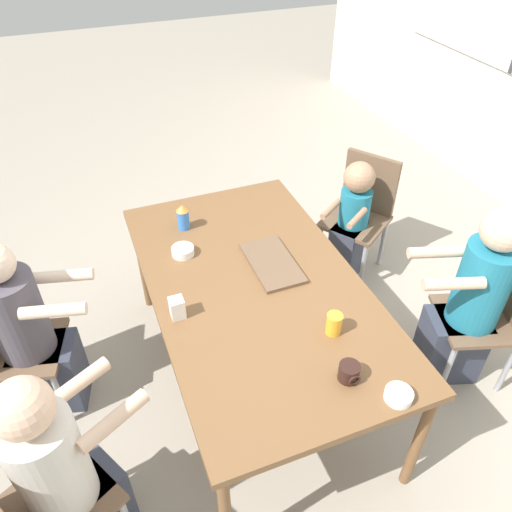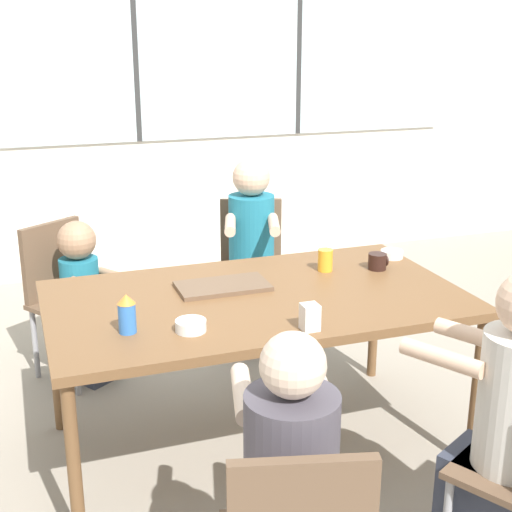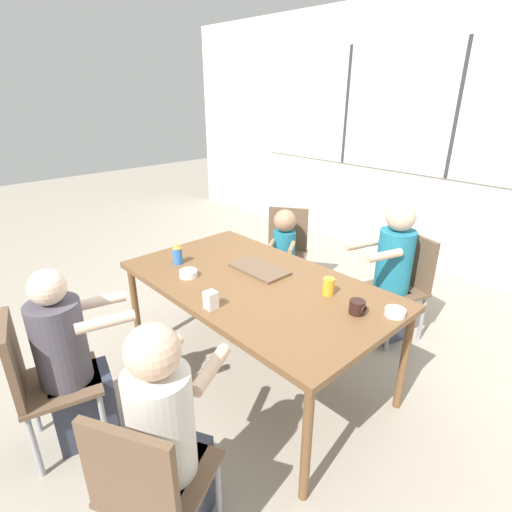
{
  "view_description": "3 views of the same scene",
  "coord_description": "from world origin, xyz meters",
  "views": [
    {
      "loc": [
        1.71,
        -0.66,
        2.42
      ],
      "look_at": [
        0.0,
        0.0,
        0.93
      ],
      "focal_mm": 35.0,
      "sensor_mm": 36.0,
      "label": 1
    },
    {
      "loc": [
        -0.95,
        -2.73,
        1.85
      ],
      "look_at": [
        0.0,
        0.0,
        0.93
      ],
      "focal_mm": 50.0,
      "sensor_mm": 36.0,
      "label": 2
    },
    {
      "loc": [
        1.7,
        -1.57,
        1.9
      ],
      "look_at": [
        0.0,
        0.0,
        0.93
      ],
      "focal_mm": 28.0,
      "sensor_mm": 36.0,
      "label": 3
    }
  ],
  "objects": [
    {
      "name": "person_toddler",
      "position": [
        -0.65,
        0.95,
        0.44
      ],
      "size": [
        0.38,
        0.42,
        0.89
      ],
      "rotation": [
        0.0,
        0.0,
        -2.54
      ],
      "color": "#333847",
      "rests_on": "ground_plane"
    },
    {
      "name": "chair_for_woman_green_shirt",
      "position": [
        0.4,
        1.24,
        0.5
      ],
      "size": [
        0.5,
        0.5,
        0.85
      ],
      "rotation": [
        0.0,
        0.0,
        -3.45
      ],
      "color": "brown",
      "rests_on": "ground_plane"
    },
    {
      "name": "juice_glass",
      "position": [
        0.42,
        0.21,
        0.8
      ],
      "size": [
        0.07,
        0.07,
        0.11
      ],
      "color": "gold",
      "rests_on": "dining_table"
    },
    {
      "name": "food_tray_dark",
      "position": [
        -0.11,
        0.13,
        0.76
      ],
      "size": [
        0.41,
        0.22,
        0.02
      ],
      "color": "brown",
      "rests_on": "dining_table"
    },
    {
      "name": "bowl_white_shallow",
      "position": [
        0.82,
        0.28,
        0.77
      ],
      "size": [
        0.11,
        0.11,
        0.04
      ],
      "color": "white",
      "rests_on": "dining_table"
    },
    {
      "name": "sippy_cup",
      "position": [
        -0.59,
        -0.21,
        0.83
      ],
      "size": [
        0.07,
        0.07,
        0.15
      ],
      "color": "blue",
      "rests_on": "dining_table"
    },
    {
      "name": "coffee_mug",
      "position": [
        0.67,
        0.14,
        0.79
      ],
      "size": [
        0.09,
        0.09,
        0.08
      ],
      "color": "black",
      "rests_on": "dining_table"
    },
    {
      "name": "ground_plane",
      "position": [
        0.0,
        0.0,
        0.0
      ],
      "size": [
        16.0,
        16.0,
        0.0
      ],
      "primitive_type": "plane",
      "color": "gray"
    },
    {
      "name": "dining_table",
      "position": [
        0.0,
        0.0,
        0.69
      ],
      "size": [
        1.79,
        1.02,
        0.75
      ],
      "color": "brown",
      "rests_on": "ground_plane"
    },
    {
      "name": "milk_carton_small",
      "position": [
        0.07,
        -0.42,
        0.8
      ],
      "size": [
        0.07,
        0.07,
        0.1
      ],
      "color": "silver",
      "rests_on": "dining_table"
    },
    {
      "name": "wall_back_with_windows",
      "position": [
        0.0,
        2.74,
        1.43
      ],
      "size": [
        8.4,
        0.08,
        2.8
      ],
      "color": "silver",
      "rests_on": "ground_plane"
    },
    {
      "name": "bowl_cereal",
      "position": [
        -0.36,
        -0.28,
        0.77
      ],
      "size": [
        0.12,
        0.12,
        0.04
      ],
      "color": "white",
      "rests_on": "dining_table"
    },
    {
      "name": "chair_for_toddler",
      "position": [
        -0.74,
        1.08,
        0.5
      ],
      "size": [
        0.56,
        0.56,
        0.85
      ],
      "rotation": [
        0.0,
        0.0,
        -2.54
      ],
      "color": "brown",
      "rests_on": "ground_plane"
    },
    {
      "name": "person_man_blue_shirt",
      "position": [
        0.55,
        -1.01,
        0.53
      ],
      "size": [
        0.46,
        0.55,
        1.13
      ],
      "rotation": [
        0.0,
        0.0,
        0.5
      ],
      "color": "#333847",
      "rests_on": "ground_plane"
    },
    {
      "name": "person_woman_green_shirt",
      "position": [
        0.35,
        1.09,
        0.54
      ],
      "size": [
        0.41,
        0.55,
        1.14
      ],
      "rotation": [
        0.0,
        0.0,
        -3.45
      ],
      "color": "#333847",
      "rests_on": "ground_plane"
    }
  ]
}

